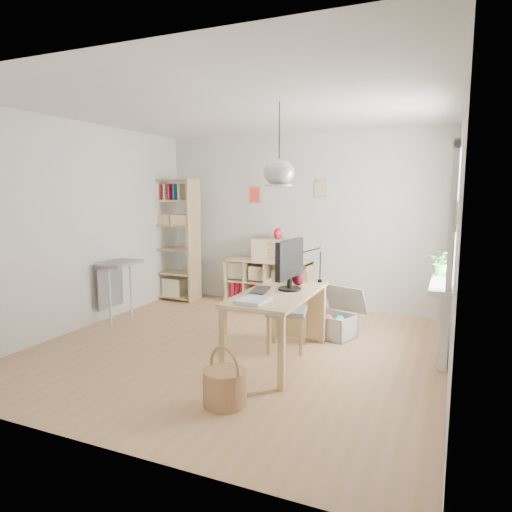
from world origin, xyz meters
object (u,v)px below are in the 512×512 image
at_px(desk, 278,300).
at_px(tall_bookshelf, 174,235).
at_px(monitor, 290,262).
at_px(drawer_chest, 271,250).
at_px(storage_chest, 333,320).
at_px(cube_shelf, 267,286).
at_px(chair, 288,306).

relative_size(desk, tall_bookshelf, 0.75).
distance_m(desk, monitor, 0.43).
height_order(monitor, drawer_chest, monitor).
bearing_deg(monitor, tall_bookshelf, 149.89).
distance_m(desk, storage_chest, 1.21).
bearing_deg(storage_chest, desk, -89.50).
xyz_separation_m(desk, tall_bookshelf, (-2.59, 1.95, 0.43)).
bearing_deg(tall_bookshelf, cube_shelf, 10.19).
xyz_separation_m(storage_chest, drawer_chest, (-1.29, 1.13, 0.70)).
relative_size(storage_chest, drawer_chest, 1.31).
height_order(chair, drawer_chest, drawer_chest).
relative_size(cube_shelf, tall_bookshelf, 0.70).
height_order(desk, monitor, monitor).
distance_m(chair, storage_chest, 0.82).
xyz_separation_m(chair, drawer_chest, (-0.91, 1.78, 0.39)).
distance_m(cube_shelf, storage_chest, 1.80).
bearing_deg(desk, tall_bookshelf, 142.99).
bearing_deg(tall_bookshelf, desk, -37.01).
distance_m(tall_bookshelf, storage_chest, 3.19).
bearing_deg(cube_shelf, storage_chest, -40.48).
distance_m(chair, monitor, 0.63).
xyz_separation_m(cube_shelf, drawer_chest, (0.08, -0.04, 0.59)).
height_order(desk, cube_shelf, desk).
height_order(cube_shelf, tall_bookshelf, tall_bookshelf).
relative_size(tall_bookshelf, monitor, 3.19).
bearing_deg(desk, chair, 94.70).
distance_m(cube_shelf, tall_bookshelf, 1.77).
bearing_deg(cube_shelf, desk, -65.39).
height_order(tall_bookshelf, chair, tall_bookshelf).
relative_size(desk, drawer_chest, 2.48).
height_order(chair, monitor, monitor).
bearing_deg(storage_chest, chair, -101.55).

